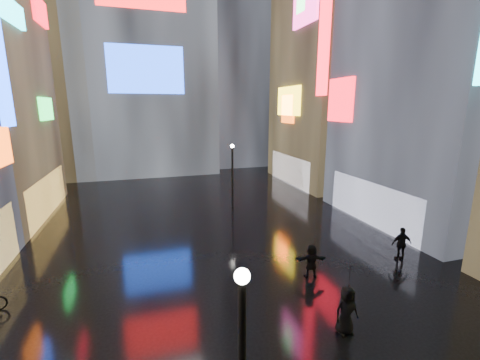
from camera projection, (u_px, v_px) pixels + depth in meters
name	position (u px, v px, depth m)	size (l,w,h in m)	color
ground	(206.00, 226.00, 22.29)	(140.00, 140.00, 0.00)	black
building_right_far	(337.00, 48.00, 33.05)	(10.28, 12.00, 28.00)	black
tower_flank_right	(231.00, 42.00, 45.32)	(12.00, 12.00, 34.00)	black
tower_flank_left	(43.00, 62.00, 35.94)	(10.00, 10.00, 26.00)	black
lamp_far	(232.00, 172.00, 25.76)	(0.30, 0.30, 5.20)	black
pedestrian_3	(402.00, 244.00, 17.10)	(1.08, 0.45, 1.84)	black
pedestrian_4	(346.00, 310.00, 11.53)	(0.90, 0.58, 1.84)	black
pedestrian_5	(311.00, 261.00, 15.38)	(1.54, 0.49, 1.67)	black
umbrella_2	(349.00, 276.00, 11.23)	(0.96, 0.98, 0.88)	black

